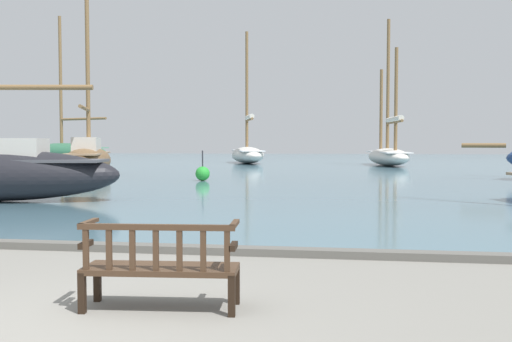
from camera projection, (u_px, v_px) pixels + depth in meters
ground_plane at (57, 333)px, 5.20m from camera, size 160.00×160.00×0.00m
harbor_water at (310, 163)px, 48.67m from camera, size 100.00×80.00×0.08m
quay_edge_kerb at (177, 249)px, 9.00m from camera, size 40.00×0.30×0.12m
park_bench at (160, 265)px, 5.91m from camera, size 1.64×0.64×0.92m
sailboat_mid_port at (88, 158)px, 28.82m from camera, size 4.72×8.89×12.53m
sailboat_far_port at (388, 153)px, 42.19m from camera, size 3.55×9.09×10.79m
sailboat_nearest_starboard at (64, 152)px, 47.34m from camera, size 9.54×5.46×12.12m
sailboat_nearest_port at (247, 153)px, 47.06m from camera, size 4.86×9.17×10.82m
channel_buoy at (203, 173)px, 24.99m from camera, size 0.63×0.63×1.33m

